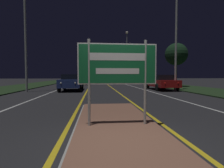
% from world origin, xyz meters
% --- Properties ---
extents(ground_plane, '(160.00, 160.00, 0.00)m').
position_xyz_m(ground_plane, '(0.00, 0.00, 0.00)').
color(ground_plane, '#232326').
extents(median_island, '(2.25, 6.97, 0.10)m').
position_xyz_m(median_island, '(0.00, 1.28, 0.04)').
color(median_island, '#999993').
rests_on(median_island, ground_plane).
extents(verge_left, '(5.00, 100.00, 0.08)m').
position_xyz_m(verge_left, '(-9.50, 20.00, 0.04)').
color(verge_left, '#1E3319').
rests_on(verge_left, ground_plane).
extents(verge_right, '(5.00, 100.00, 0.08)m').
position_xyz_m(verge_right, '(9.50, 20.00, 0.04)').
color(verge_right, '#1E3319').
rests_on(verge_right, ground_plane).
extents(centre_line_yellow_left, '(0.12, 70.00, 0.01)m').
position_xyz_m(centre_line_yellow_left, '(-1.31, 25.00, 0.00)').
color(centre_line_yellow_left, gold).
rests_on(centre_line_yellow_left, ground_plane).
extents(centre_line_yellow_right, '(0.12, 70.00, 0.01)m').
position_xyz_m(centre_line_yellow_right, '(1.31, 25.00, 0.00)').
color(centre_line_yellow_right, gold).
rests_on(centre_line_yellow_right, ground_plane).
extents(lane_line_white_left, '(0.12, 70.00, 0.01)m').
position_xyz_m(lane_line_white_left, '(-4.20, 25.00, 0.00)').
color(lane_line_white_left, silver).
rests_on(lane_line_white_left, ground_plane).
extents(lane_line_white_right, '(0.12, 70.00, 0.01)m').
position_xyz_m(lane_line_white_right, '(4.20, 25.00, 0.00)').
color(lane_line_white_right, silver).
rests_on(lane_line_white_right, ground_plane).
extents(edge_line_white_left, '(0.10, 70.00, 0.01)m').
position_xyz_m(edge_line_white_left, '(-7.20, 25.00, 0.00)').
color(edge_line_white_left, silver).
rests_on(edge_line_white_left, ground_plane).
extents(edge_line_white_right, '(0.10, 70.00, 0.01)m').
position_xyz_m(edge_line_white_right, '(7.20, 25.00, 0.00)').
color(edge_line_white_right, silver).
rests_on(edge_line_white_right, ground_plane).
extents(highway_sign, '(2.04, 0.07, 2.21)m').
position_xyz_m(highway_sign, '(0.00, 1.28, 1.61)').
color(highway_sign, '#9E9E99').
rests_on(highway_sign, median_island).
extents(streetlight_left_near, '(0.48, 0.48, 10.85)m').
position_xyz_m(streetlight_left_near, '(-6.35, 12.16, 6.53)').
color(streetlight_left_near, '#9E9E99').
rests_on(streetlight_left_near, ground_plane).
extents(streetlight_right_near, '(0.50, 0.50, 10.72)m').
position_xyz_m(streetlight_right_near, '(6.46, 11.56, 6.62)').
color(streetlight_right_near, '#9E9E99').
rests_on(streetlight_right_near, ground_plane).
extents(streetlight_right_far, '(0.60, 0.60, 11.23)m').
position_xyz_m(streetlight_right_far, '(6.52, 35.60, 7.51)').
color(streetlight_right_far, '#9E9E99').
rests_on(streetlight_right_far, ground_plane).
extents(car_receding_0, '(1.99, 4.84, 1.45)m').
position_xyz_m(car_receding_0, '(5.82, 13.19, 0.78)').
color(car_receding_0, maroon).
rests_on(car_receding_0, ground_plane).
extents(car_receding_1, '(1.88, 4.14, 1.40)m').
position_xyz_m(car_receding_1, '(5.85, 26.64, 0.75)').
color(car_receding_1, '#B7B7BC').
rests_on(car_receding_1, ground_plane).
extents(car_receding_2, '(1.94, 4.09, 1.42)m').
position_xyz_m(car_receding_2, '(5.78, 36.70, 0.75)').
color(car_receding_2, silver).
rests_on(car_receding_2, ground_plane).
extents(car_receding_3, '(2.03, 4.58, 1.46)m').
position_xyz_m(car_receding_3, '(2.58, 44.15, 0.77)').
color(car_receding_3, '#B7B7BC').
rests_on(car_receding_3, ground_plane).
extents(car_approaching_0, '(1.95, 4.25, 1.50)m').
position_xyz_m(car_approaching_0, '(-2.74, 13.15, 0.80)').
color(car_approaching_0, navy).
rests_on(car_approaching_0, ground_plane).
extents(car_approaching_1, '(2.02, 4.77, 1.48)m').
position_xyz_m(car_approaching_1, '(-2.34, 24.62, 0.79)').
color(car_approaching_1, navy).
rests_on(car_approaching_1, ground_plane).
extents(car_approaching_2, '(1.98, 4.58, 1.43)m').
position_xyz_m(car_approaching_2, '(-5.98, 33.19, 0.77)').
color(car_approaching_2, maroon).
rests_on(car_approaching_2, ground_plane).
extents(roadside_palm_right, '(2.63, 2.63, 5.15)m').
position_xyz_m(roadside_palm_right, '(9.01, 16.79, 3.89)').
color(roadside_palm_right, '#4C3823').
rests_on(roadside_palm_right, verge_right).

